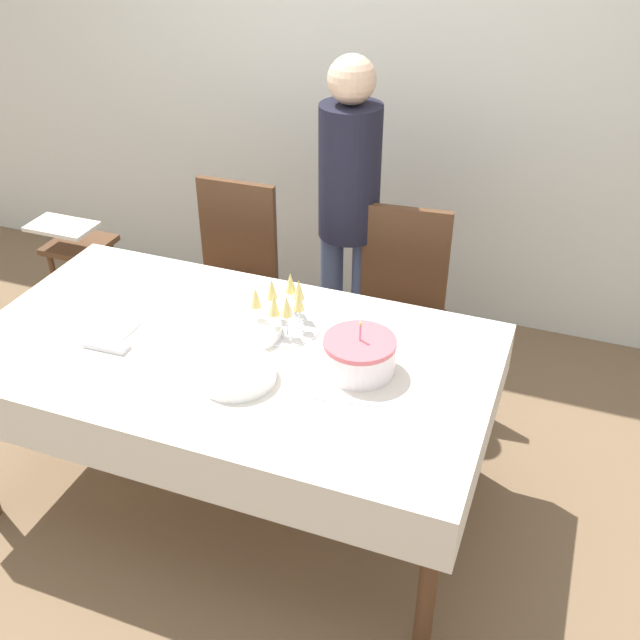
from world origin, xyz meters
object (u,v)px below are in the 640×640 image
(person_standing, at_px, (349,198))
(high_chair, at_px, (79,258))
(dining_chair_far_right, at_px, (399,305))
(plate_stack_main, at_px, (236,373))
(birthday_cake, at_px, (359,355))
(plate_stack_dessert, at_px, (251,331))
(dining_chair_far_left, at_px, (231,272))
(champagne_tray, at_px, (283,305))

(person_standing, relative_size, high_chair, 2.24)
(dining_chair_far_right, relative_size, plate_stack_main, 3.50)
(dining_chair_far_right, bearing_deg, high_chair, -177.94)
(dining_chair_far_right, xyz_separation_m, birthday_cake, (0.07, -0.81, 0.28))
(plate_stack_dessert, xyz_separation_m, person_standing, (0.08, 0.90, 0.19))
(dining_chair_far_left, distance_m, person_standing, 0.71)
(plate_stack_dessert, height_order, high_chair, plate_stack_dessert)
(champagne_tray, height_order, person_standing, person_standing)
(plate_stack_main, bearing_deg, dining_chair_far_left, 118.16)
(birthday_cake, distance_m, champagne_tray, 0.40)
(champagne_tray, xyz_separation_m, plate_stack_main, (-0.02, -0.37, -0.07))
(dining_chair_far_left, height_order, champagne_tray, dining_chair_far_left)
(champagne_tray, bearing_deg, person_standing, 90.64)
(dining_chair_far_right, height_order, champagne_tray, dining_chair_far_right)
(dining_chair_far_left, height_order, dining_chair_far_right, same)
(dining_chair_far_right, height_order, high_chair, dining_chair_far_right)
(dining_chair_far_right, distance_m, high_chair, 1.71)
(champagne_tray, relative_size, person_standing, 0.18)
(plate_stack_dessert, bearing_deg, high_chair, 152.71)
(dining_chair_far_left, bearing_deg, person_standing, 15.21)
(champagne_tray, bearing_deg, birthday_cake, -24.96)
(champagne_tray, xyz_separation_m, person_standing, (-0.01, 0.80, 0.11))
(dining_chair_far_left, relative_size, birthday_cake, 3.77)
(dining_chair_far_left, xyz_separation_m, plate_stack_dessert, (0.47, -0.75, 0.23))
(birthday_cake, height_order, champagne_tray, birthday_cake)
(plate_stack_main, bearing_deg, high_chair, 145.80)
(dining_chair_far_left, relative_size, plate_stack_main, 3.50)
(dining_chair_far_left, bearing_deg, high_chair, -175.86)
(plate_stack_dessert, bearing_deg, dining_chair_far_right, 63.02)
(champagne_tray, height_order, plate_stack_main, champagne_tray)
(person_standing, xyz_separation_m, high_chair, (-1.41, -0.21, -0.47))
(dining_chair_far_left, height_order, high_chair, dining_chair_far_left)
(plate_stack_main, distance_m, plate_stack_dessert, 0.27)
(person_standing, bearing_deg, high_chair, -171.43)
(birthday_cake, bearing_deg, champagne_tray, 155.04)
(plate_stack_main, xyz_separation_m, person_standing, (0.01, 1.16, 0.18))
(birthday_cake, distance_m, high_chair, 1.96)
(person_standing, bearing_deg, dining_chair_far_right, -26.65)
(dining_chair_far_left, relative_size, plate_stack_dessert, 4.17)
(dining_chair_far_right, xyz_separation_m, person_standing, (-0.30, 0.15, 0.42))
(dining_chair_far_right, distance_m, birthday_cake, 0.86)
(plate_stack_main, bearing_deg, person_standing, 89.42)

